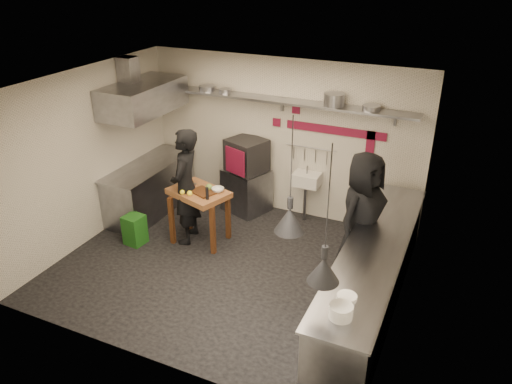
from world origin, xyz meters
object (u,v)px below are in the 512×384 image
at_px(prep_table, 200,216).
at_px(chef_right, 362,216).
at_px(chef_left, 186,187).
at_px(oven_stand, 247,190).
at_px(green_bin, 135,230).
at_px(combi_oven, 247,155).

relative_size(prep_table, chef_right, 0.48).
height_order(chef_left, chef_right, chef_left).
bearing_deg(oven_stand, chef_right, -5.63).
distance_m(green_bin, chef_left, 1.13).
xyz_separation_m(oven_stand, prep_table, (-0.22, -1.31, 0.06)).
bearing_deg(chef_right, oven_stand, 83.90).
bearing_deg(green_bin, chef_right, 10.83).
bearing_deg(chef_right, green_bin, 120.82).
xyz_separation_m(green_bin, chef_left, (0.73, 0.47, 0.71)).
distance_m(combi_oven, chef_left, 1.43).
xyz_separation_m(green_bin, chef_right, (3.53, 0.68, 0.71)).
bearing_deg(green_bin, prep_table, 29.10).
height_order(prep_table, chef_right, chef_right).
xyz_separation_m(prep_table, chef_right, (2.59, 0.15, 0.50)).
distance_m(oven_stand, chef_right, 2.70).
distance_m(oven_stand, chef_left, 1.53).
bearing_deg(chef_right, prep_table, 113.37).
distance_m(green_bin, prep_table, 1.09).
relative_size(combi_oven, prep_table, 0.68).
height_order(oven_stand, prep_table, prep_table).
height_order(green_bin, chef_right, chef_right).
bearing_deg(prep_table, green_bin, -132.90).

